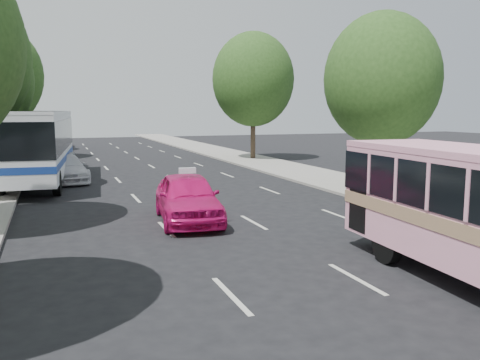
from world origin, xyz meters
name	(u,v)px	position (x,y,z in m)	size (l,w,h in m)	color
ground	(276,259)	(0.00, 0.00, 0.00)	(120.00, 120.00, 0.00)	black
sidewalk_right	(268,164)	(8.50, 20.00, 0.06)	(4.00, 90.00, 0.12)	#9E998E
tree_left_f	(5,83)	(-8.62, 37.94, 6.00)	(5.88, 5.88, 9.16)	#38281E
tree_right_near	(385,75)	(8.78, 7.94, 5.20)	(5.10, 5.10, 7.95)	#38281E
tree_right_far	(254,76)	(9.08, 23.94, 6.12)	(6.00, 6.00, 9.35)	#38281E
pink_taxi	(188,197)	(-0.98, 4.92, 0.80)	(1.90, 4.72, 1.61)	#D7126C
white_pickup	(65,169)	(-4.50, 16.26, 0.69)	(1.93, 4.75, 1.38)	silver
tour_coach_front	(38,140)	(-5.71, 16.14, 2.17)	(3.68, 12.25, 3.61)	white
tour_coach_rear	(38,127)	(-6.18, 37.93, 2.17)	(3.41, 12.20, 3.61)	silver
taxi_roof_sign	(187,171)	(-0.98, 4.92, 1.70)	(0.55, 0.18, 0.18)	silver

